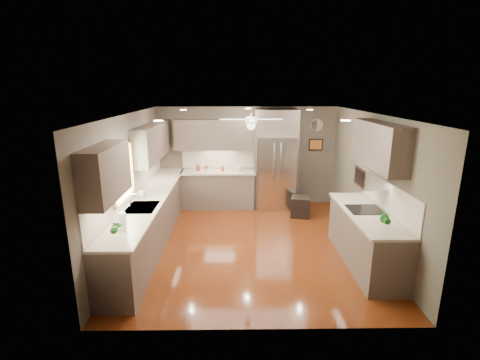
{
  "coord_description": "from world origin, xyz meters",
  "views": [
    {
      "loc": [
        -0.3,
        -6.25,
        2.96
      ],
      "look_at": [
        -0.2,
        0.6,
        1.13
      ],
      "focal_mm": 26.0,
      "sensor_mm": 36.0,
      "label": 1
    }
  ],
  "objects_px": {
    "canister_b": "(206,168)",
    "canister_d": "(222,169)",
    "bowl": "(238,170)",
    "refrigerator": "(276,161)",
    "potted_plant_right": "(385,218)",
    "paper_towel": "(122,222)",
    "potted_plant_left": "(115,228)",
    "soap_bottle": "(142,192)",
    "stool": "(300,206)",
    "canister_a": "(198,168)",
    "microwave": "(371,177)"
  },
  "relations": [
    {
      "from": "microwave",
      "to": "canister_d",
      "type": "bearing_deg",
      "value": 134.04
    },
    {
      "from": "microwave",
      "to": "canister_a",
      "type": "bearing_deg",
      "value": 139.71
    },
    {
      "from": "canister_a",
      "to": "paper_towel",
      "type": "relative_size",
      "value": 0.51
    },
    {
      "from": "canister_a",
      "to": "potted_plant_left",
      "type": "bearing_deg",
      "value": -100.23
    },
    {
      "from": "canister_a",
      "to": "potted_plant_left",
      "type": "relative_size",
      "value": 0.47
    },
    {
      "from": "canister_a",
      "to": "paper_towel",
      "type": "bearing_deg",
      "value": -100.65
    },
    {
      "from": "canister_a",
      "to": "bowl",
      "type": "xyz_separation_m",
      "value": [
        1.0,
        0.0,
        -0.05
      ]
    },
    {
      "from": "canister_a",
      "to": "bowl",
      "type": "relative_size",
      "value": 0.71
    },
    {
      "from": "potted_plant_right",
      "to": "canister_a",
      "type": "bearing_deg",
      "value": 130.43
    },
    {
      "from": "canister_b",
      "to": "potted_plant_right",
      "type": "height_order",
      "value": "potted_plant_right"
    },
    {
      "from": "refrigerator",
      "to": "microwave",
      "type": "xyz_separation_m",
      "value": [
        1.33,
        -2.71,
        0.29
      ]
    },
    {
      "from": "canister_a",
      "to": "microwave",
      "type": "relative_size",
      "value": 0.27
    },
    {
      "from": "canister_a",
      "to": "canister_d",
      "type": "xyz_separation_m",
      "value": [
        0.61,
        -0.03,
        -0.02
      ]
    },
    {
      "from": "canister_b",
      "to": "microwave",
      "type": "height_order",
      "value": "microwave"
    },
    {
      "from": "potted_plant_left",
      "to": "bowl",
      "type": "distance_m",
      "value": 4.37
    },
    {
      "from": "canister_d",
      "to": "refrigerator",
      "type": "xyz_separation_m",
      "value": [
        1.32,
        -0.03,
        0.19
      ]
    },
    {
      "from": "refrigerator",
      "to": "microwave",
      "type": "relative_size",
      "value": 4.45
    },
    {
      "from": "microwave",
      "to": "refrigerator",
      "type": "bearing_deg",
      "value": 116.09
    },
    {
      "from": "potted_plant_left",
      "to": "refrigerator",
      "type": "distance_m",
      "value": 4.76
    },
    {
      "from": "canister_d",
      "to": "refrigerator",
      "type": "relative_size",
      "value": 0.05
    },
    {
      "from": "soap_bottle",
      "to": "paper_towel",
      "type": "distance_m",
      "value": 1.6
    },
    {
      "from": "canister_b",
      "to": "potted_plant_right",
      "type": "distance_m",
      "value": 4.69
    },
    {
      "from": "canister_a",
      "to": "canister_d",
      "type": "height_order",
      "value": "canister_a"
    },
    {
      "from": "microwave",
      "to": "soap_bottle",
      "type": "bearing_deg",
      "value": 171.67
    },
    {
      "from": "paper_towel",
      "to": "potted_plant_right",
      "type": "bearing_deg",
      "value": 0.98
    },
    {
      "from": "potted_plant_left",
      "to": "bowl",
      "type": "bearing_deg",
      "value": 66.76
    },
    {
      "from": "bowl",
      "to": "paper_towel",
      "type": "distance_m",
      "value": 4.13
    },
    {
      "from": "potted_plant_left",
      "to": "paper_towel",
      "type": "distance_m",
      "value": 0.26
    },
    {
      "from": "bowl",
      "to": "stool",
      "type": "xyz_separation_m",
      "value": [
        1.47,
        -0.73,
        -0.73
      ]
    },
    {
      "from": "bowl",
      "to": "refrigerator",
      "type": "distance_m",
      "value": 0.96
    },
    {
      "from": "canister_d",
      "to": "potted_plant_left",
      "type": "xyz_separation_m",
      "value": [
        -1.34,
        -3.98,
        0.1
      ]
    },
    {
      "from": "soap_bottle",
      "to": "bowl",
      "type": "xyz_separation_m",
      "value": [
        1.83,
        2.17,
        -0.08
      ]
    },
    {
      "from": "soap_bottle",
      "to": "microwave",
      "type": "height_order",
      "value": "microwave"
    },
    {
      "from": "canister_b",
      "to": "stool",
      "type": "distance_m",
      "value": 2.48
    },
    {
      "from": "bowl",
      "to": "stool",
      "type": "relative_size",
      "value": 0.41
    },
    {
      "from": "canister_a",
      "to": "canister_b",
      "type": "bearing_deg",
      "value": -6.96
    },
    {
      "from": "canister_d",
      "to": "potted_plant_left",
      "type": "height_order",
      "value": "potted_plant_left"
    },
    {
      "from": "canister_b",
      "to": "bowl",
      "type": "bearing_deg",
      "value": 2.01
    },
    {
      "from": "paper_towel",
      "to": "stool",
      "type": "bearing_deg",
      "value": 43.62
    },
    {
      "from": "potted_plant_left",
      "to": "paper_towel",
      "type": "xyz_separation_m",
      "value": [
        0.02,
        0.25,
        -0.02
      ]
    },
    {
      "from": "paper_towel",
      "to": "potted_plant_left",
      "type": "bearing_deg",
      "value": -93.91
    },
    {
      "from": "potted_plant_left",
      "to": "canister_b",
      "type": "bearing_deg",
      "value": 76.74
    },
    {
      "from": "canister_d",
      "to": "potted_plant_left",
      "type": "bearing_deg",
      "value": -108.54
    },
    {
      "from": "canister_b",
      "to": "canister_d",
      "type": "bearing_deg",
      "value": 0.07
    },
    {
      "from": "potted_plant_left",
      "to": "canister_a",
      "type": "bearing_deg",
      "value": 79.77
    },
    {
      "from": "potted_plant_left",
      "to": "soap_bottle",
      "type": "bearing_deg",
      "value": 93.22
    },
    {
      "from": "canister_a",
      "to": "stool",
      "type": "distance_m",
      "value": 2.69
    },
    {
      "from": "canister_d",
      "to": "bowl",
      "type": "distance_m",
      "value": 0.39
    },
    {
      "from": "bowl",
      "to": "refrigerator",
      "type": "xyz_separation_m",
      "value": [
        0.93,
        -0.06,
        0.22
      ]
    },
    {
      "from": "potted_plant_left",
      "to": "microwave",
      "type": "bearing_deg",
      "value": 17.39
    }
  ]
}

